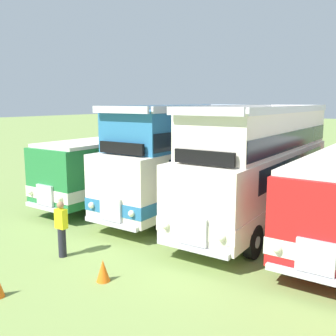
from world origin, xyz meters
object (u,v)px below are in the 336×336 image
object	(u,v)px
bus_second_in_row	(190,155)
cone_mid_row	(103,271)
marshal_person	(62,229)
bus_first_in_row	(133,161)
bus_third_in_row	(261,162)

from	to	relation	value
bus_second_in_row	cone_mid_row	xyz separation A→B (m)	(1.72, -7.52, -2.06)
bus_second_in_row	marshal_person	size ratio (longest dim) A/B	5.86
bus_first_in_row	bus_second_in_row	bearing A→B (deg)	-4.46
marshal_person	bus_first_in_row	bearing A→B (deg)	112.01
bus_third_in_row	cone_mid_row	bearing A→B (deg)	-102.79
bus_first_in_row	marshal_person	world-z (taller)	bus_first_in_row
bus_first_in_row	marshal_person	bearing A→B (deg)	-67.99
bus_third_in_row	marshal_person	world-z (taller)	bus_third_in_row
bus_third_in_row	bus_first_in_row	bearing A→B (deg)	175.04
bus_second_in_row	marshal_person	world-z (taller)	bus_second_in_row
cone_mid_row	bus_second_in_row	bearing A→B (deg)	102.90
bus_first_in_row	bus_third_in_row	size ratio (longest dim) A/B	1.03
cone_mid_row	marshal_person	bearing A→B (deg)	165.82
bus_second_in_row	cone_mid_row	world-z (taller)	bus_second_in_row
bus_first_in_row	cone_mid_row	world-z (taller)	bus_first_in_row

